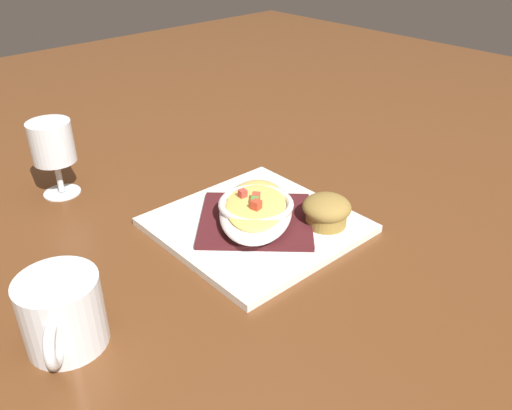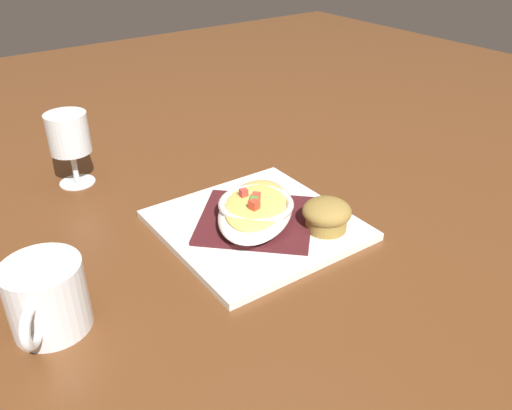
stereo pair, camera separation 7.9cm
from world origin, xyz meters
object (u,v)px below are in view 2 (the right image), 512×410
square_plate (256,225)px  stemmed_glass (69,137)px  gratin_dish (256,208)px  coffee_mug (47,301)px  muffin (327,215)px

square_plate → stemmed_glass: 0.36m
gratin_dish → coffee_mug: 0.32m
gratin_dish → stemmed_glass: bearing=118.6°
gratin_dish → stemmed_glass: (-0.17, 0.31, 0.05)m
square_plate → coffee_mug: size_ratio=2.40×
muffin → coffee_mug: size_ratio=0.65×
square_plate → muffin: (0.07, -0.08, 0.03)m
gratin_dish → square_plate: bearing=13.7°
coffee_mug → gratin_dish: bearing=5.5°
stemmed_glass → coffee_mug: bearing=-114.0°
square_plate → muffin: size_ratio=3.72×
muffin → stemmed_glass: (-0.24, 0.39, 0.05)m
gratin_dish → coffee_mug: size_ratio=1.89×
gratin_dish → coffee_mug: coffee_mug is taller
square_plate → stemmed_glass: size_ratio=2.09×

